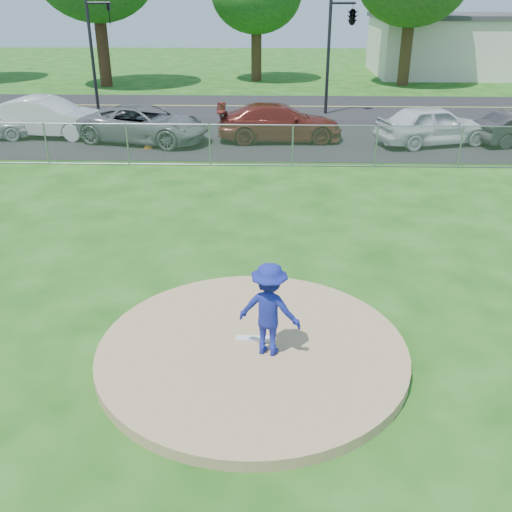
{
  "coord_description": "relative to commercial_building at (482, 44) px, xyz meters",
  "views": [
    {
      "loc": [
        0.33,
        -8.34,
        5.81
      ],
      "look_at": [
        0.0,
        2.0,
        1.0
      ],
      "focal_mm": 40.0,
      "sensor_mm": 36.0,
      "label": 1
    }
  ],
  "objects": [
    {
      "name": "parked_car_gray",
      "position": [
        -21.12,
        -22.5,
        -1.4
      ],
      "size": [
        5.89,
        3.83,
        1.51
      ],
      "primitive_type": "imported",
      "rotation": [
        0.0,
        0.0,
        1.31
      ],
      "color": "slate",
      "rests_on": "parking_lot"
    },
    {
      "name": "commercial_building",
      "position": [
        0.0,
        0.0,
        0.0
      ],
      "size": [
        16.4,
        9.4,
        4.3
      ],
      "color": "beige",
      "rests_on": "ground"
    },
    {
      "name": "pitching_rubber",
      "position": [
        -16.0,
        -37.8,
        -1.94
      ],
      "size": [
        0.6,
        0.15,
        0.04
      ],
      "primitive_type": "cube",
      "color": "white",
      "rests_on": "pitchers_mound"
    },
    {
      "name": "traffic_signal_center",
      "position": [
        -12.03,
        -16.0,
        2.45
      ],
      "size": [
        1.42,
        2.48,
        5.6
      ],
      "color": "black",
      "rests_on": "ground"
    },
    {
      "name": "parked_car_pearl",
      "position": [
        -9.12,
        -22.56,
        -1.34
      ],
      "size": [
        5.1,
        3.21,
        1.62
      ],
      "primitive_type": "imported",
      "rotation": [
        0.0,
        0.0,
        1.87
      ],
      "color": "silver",
      "rests_on": "parking_lot"
    },
    {
      "name": "traffic_cone",
      "position": [
        -20.78,
        -23.55,
        -1.81
      ],
      "size": [
        0.35,
        0.35,
        0.67
      ],
      "primitive_type": "cone",
      "color": "orange",
      "rests_on": "parking_lot"
    },
    {
      "name": "parked_car_white",
      "position": [
        -25.55,
        -21.68,
        -1.31
      ],
      "size": [
        5.28,
        2.36,
        1.68
      ],
      "primitive_type": "imported",
      "rotation": [
        0.0,
        0.0,
        1.46
      ],
      "color": "silver",
      "rests_on": "parking_lot"
    },
    {
      "name": "ground",
      "position": [
        -16.0,
        -28.0,
        -2.16
      ],
      "size": [
        120.0,
        120.0,
        0.0
      ],
      "primitive_type": "plane",
      "color": "#174C10",
      "rests_on": "ground"
    },
    {
      "name": "pitchers_mound",
      "position": [
        -16.0,
        -38.0,
        -2.06
      ],
      "size": [
        5.4,
        5.4,
        0.2
      ],
      "primitive_type": "cylinder",
      "color": "tan",
      "rests_on": "ground"
    },
    {
      "name": "street",
      "position": [
        -16.0,
        -14.0,
        -2.16
      ],
      "size": [
        60.0,
        7.0,
        0.01
      ],
      "primitive_type": "cube",
      "color": "black",
      "rests_on": "ground"
    },
    {
      "name": "pitcher",
      "position": [
        -15.71,
        -38.15,
        -1.13
      ],
      "size": [
        1.2,
        0.88,
        1.65
      ],
      "primitive_type": "imported",
      "rotation": [
        0.0,
        0.0,
        2.86
      ],
      "color": "navy",
      "rests_on": "pitchers_mound"
    },
    {
      "name": "parked_car_darkred",
      "position": [
        -15.45,
        -22.06,
        -1.38
      ],
      "size": [
        5.4,
        2.48,
        1.53
      ],
      "primitive_type": "imported",
      "rotation": [
        0.0,
        0.0,
        1.64
      ],
      "color": "maroon",
      "rests_on": "parking_lot"
    },
    {
      "name": "parking_lot",
      "position": [
        -16.0,
        -21.5,
        -2.15
      ],
      "size": [
        50.0,
        8.0,
        0.01
      ],
      "primitive_type": "cube",
      "color": "black",
      "rests_on": "ground"
    },
    {
      "name": "chain_link_fence",
      "position": [
        -16.0,
        -26.0,
        -1.41
      ],
      "size": [
        40.0,
        0.06,
        1.5
      ],
      "primitive_type": "cube",
      "color": "gray",
      "rests_on": "ground"
    },
    {
      "name": "traffic_signal_left",
      "position": [
        -24.76,
        -16.0,
        1.2
      ],
      "size": [
        1.28,
        0.2,
        5.6
      ],
      "color": "black",
      "rests_on": "ground"
    }
  ]
}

